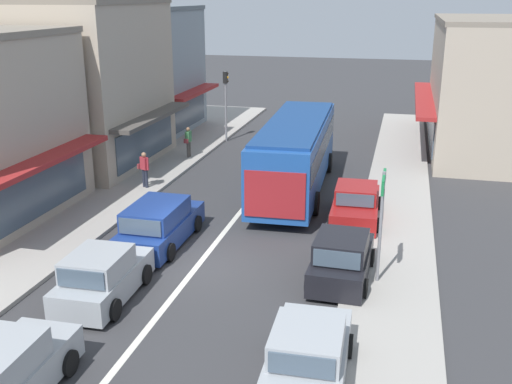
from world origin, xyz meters
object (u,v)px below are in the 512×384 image
object	(u,v)px
pedestrian_with_handbag_near	(144,167)
pedestrian_browsing_midblock	(188,140)
city_bus	(296,150)
hatchback_adjacent_lane_lead	(102,277)
traffic_light_downstreet	(226,94)
hatchback_queue_far_back	(4,374)
parked_hatchback_kerb_second	(342,259)
parked_sedan_kerb_front	(307,360)
parked_sedan_kerb_third	(356,204)
wagon_adjacent_lane_trail	(159,225)
directional_road_sign	(382,202)

from	to	relation	value
pedestrian_with_handbag_near	pedestrian_browsing_midblock	distance (m)	5.55
city_bus	hatchback_adjacent_lane_lead	size ratio (longest dim) A/B	2.93
traffic_light_downstreet	hatchback_queue_far_back	bearing A→B (deg)	-84.37
parked_hatchback_kerb_second	traffic_light_downstreet	bearing A→B (deg)	117.33
parked_sedan_kerb_front	hatchback_queue_far_back	bearing A→B (deg)	-160.79
hatchback_queue_far_back	traffic_light_downstreet	distance (m)	24.95
traffic_light_downstreet	pedestrian_browsing_midblock	xyz separation A→B (m)	(-0.75, -4.57, -1.79)
parked_sedan_kerb_third	traffic_light_downstreet	world-z (taller)	traffic_light_downstreet
hatchback_adjacent_lane_lead	wagon_adjacent_lane_trail	distance (m)	4.21
city_bus	pedestrian_with_handbag_near	distance (m)	6.85
wagon_adjacent_lane_trail	pedestrian_with_handbag_near	distance (m)	6.47
hatchback_adjacent_lane_lead	pedestrian_browsing_midblock	xyz separation A→B (m)	(-3.01, 15.43, 0.36)
hatchback_adjacent_lane_lead	traffic_light_downstreet	world-z (taller)	traffic_light_downstreet
parked_sedan_kerb_third	pedestrian_with_handbag_near	distance (m)	9.76
city_bus	parked_sedan_kerb_third	bearing A→B (deg)	-46.46
parked_hatchback_kerb_second	parked_sedan_kerb_third	world-z (taller)	parked_hatchback_kerb_second
hatchback_queue_far_back	parked_sedan_kerb_third	world-z (taller)	hatchback_queue_far_back
traffic_light_downstreet	pedestrian_browsing_midblock	distance (m)	4.96
hatchback_queue_far_back	wagon_adjacent_lane_trail	size ratio (longest dim) A/B	0.83
parked_hatchback_kerb_second	directional_road_sign	distance (m)	2.26
hatchback_adjacent_lane_lead	wagon_adjacent_lane_trail	size ratio (longest dim) A/B	0.83
pedestrian_browsing_midblock	city_bus	bearing A→B (deg)	-31.34
wagon_adjacent_lane_trail	directional_road_sign	xyz separation A→B (m)	(7.67, -1.32, 1.93)
wagon_adjacent_lane_trail	pedestrian_browsing_midblock	xyz separation A→B (m)	(-3.02, 11.22, 0.32)
wagon_adjacent_lane_trail	pedestrian_browsing_midblock	world-z (taller)	pedestrian_browsing_midblock
wagon_adjacent_lane_trail	pedestrian_with_handbag_near	xyz separation A→B (m)	(-3.09, 5.68, 0.32)
pedestrian_with_handbag_near	parked_hatchback_kerb_second	bearing A→B (deg)	-35.83
hatchback_adjacent_lane_lead	parked_sedan_kerb_third	size ratio (longest dim) A/B	0.88
wagon_adjacent_lane_trail	parked_sedan_kerb_front	bearing A→B (deg)	-46.69
wagon_adjacent_lane_trail	parked_sedan_kerb_front	size ratio (longest dim) A/B	1.06
city_bus	hatchback_adjacent_lane_lead	world-z (taller)	city_bus
parked_sedan_kerb_third	directional_road_sign	xyz separation A→B (m)	(1.14, -5.40, 2.01)
hatchback_adjacent_lane_lead	directional_road_sign	size ratio (longest dim) A/B	1.04
hatchback_queue_far_back	directional_road_sign	distance (m)	10.87
hatchback_adjacent_lane_lead	parked_sedan_kerb_front	size ratio (longest dim) A/B	0.88
pedestrian_with_handbag_near	city_bus	bearing A→B (deg)	13.20
parked_hatchback_kerb_second	pedestrian_with_handbag_near	size ratio (longest dim) A/B	2.30
pedestrian_browsing_midblock	pedestrian_with_handbag_near	bearing A→B (deg)	-90.76
hatchback_adjacent_lane_lead	parked_hatchback_kerb_second	xyz separation A→B (m)	(6.57, 2.92, 0.00)
parked_hatchback_kerb_second	directional_road_sign	bearing A→B (deg)	-1.70
wagon_adjacent_lane_trail	pedestrian_with_handbag_near	world-z (taller)	pedestrian_with_handbag_near
parked_sedan_kerb_third	traffic_light_downstreet	xyz separation A→B (m)	(-8.80, 11.72, 2.19)
parked_sedan_kerb_front	pedestrian_with_handbag_near	size ratio (longest dim) A/B	2.61
parked_sedan_kerb_front	directional_road_sign	distance (m)	5.96
traffic_light_downstreet	directional_road_sign	xyz separation A→B (m)	(9.94, -17.12, -0.18)
city_bus	parked_sedan_kerb_front	size ratio (longest dim) A/B	2.58
parked_sedan_kerb_third	pedestrian_with_handbag_near	bearing A→B (deg)	170.56
parked_sedan_kerb_front	pedestrian_with_handbag_near	bearing A→B (deg)	127.27
wagon_adjacent_lane_trail	directional_road_sign	distance (m)	8.02
wagon_adjacent_lane_trail	parked_sedan_kerb_third	bearing A→B (deg)	31.97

